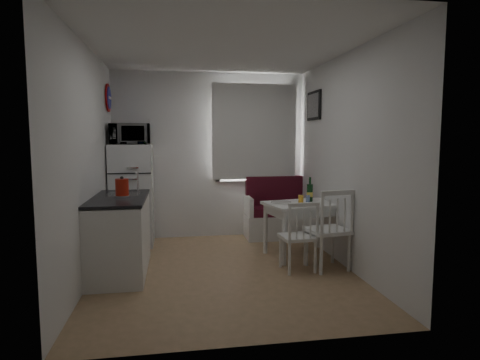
# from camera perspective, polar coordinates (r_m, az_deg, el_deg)

# --- Properties ---
(floor) EXTENTS (3.00, 3.50, 0.02)m
(floor) POSITION_cam_1_polar(r_m,az_deg,el_deg) (4.90, -2.33, -12.80)
(floor) COLOR #9E7E54
(floor) RESTS_ON ground
(ceiling) EXTENTS (3.00, 3.50, 0.02)m
(ceiling) POSITION_cam_1_polar(r_m,az_deg,el_deg) (4.75, -2.48, 18.42)
(ceiling) COLOR white
(ceiling) RESTS_ON wall_back
(wall_back) EXTENTS (3.00, 0.02, 2.60)m
(wall_back) POSITION_cam_1_polar(r_m,az_deg,el_deg) (6.38, -4.30, 3.48)
(wall_back) COLOR white
(wall_back) RESTS_ON floor
(wall_front) EXTENTS (3.00, 0.02, 2.60)m
(wall_front) POSITION_cam_1_polar(r_m,az_deg,el_deg) (2.92, 1.74, 0.53)
(wall_front) COLOR white
(wall_front) RESTS_ON floor
(wall_left) EXTENTS (0.02, 3.50, 2.60)m
(wall_left) POSITION_cam_1_polar(r_m,az_deg,el_deg) (4.71, -20.86, 2.22)
(wall_left) COLOR white
(wall_left) RESTS_ON floor
(wall_right) EXTENTS (0.02, 3.50, 2.60)m
(wall_right) POSITION_cam_1_polar(r_m,az_deg,el_deg) (5.05, 14.76, 2.64)
(wall_right) COLOR white
(wall_right) RESTS_ON floor
(window) EXTENTS (1.22, 0.06, 1.47)m
(window) POSITION_cam_1_polar(r_m,az_deg,el_deg) (6.45, 1.95, 6.41)
(window) COLOR white
(window) RESTS_ON wall_back
(curtain) EXTENTS (1.35, 0.02, 1.50)m
(curtain) POSITION_cam_1_polar(r_m,az_deg,el_deg) (6.38, 2.07, 6.86)
(curtain) COLOR white
(curtain) RESTS_ON wall_back
(kitchen_counter) EXTENTS (0.62, 1.32, 1.16)m
(kitchen_counter) POSITION_cam_1_polar(r_m,az_deg,el_deg) (4.93, -16.68, -7.42)
(kitchen_counter) COLOR white
(kitchen_counter) RESTS_ON floor
(wall_sign) EXTENTS (0.03, 0.40, 0.40)m
(wall_sign) POSITION_cam_1_polar(r_m,az_deg,el_deg) (6.15, -18.15, 11.04)
(wall_sign) COLOR #1A269D
(wall_sign) RESTS_ON wall_left
(picture_frame) EXTENTS (0.04, 0.52, 0.42)m
(picture_frame) POSITION_cam_1_polar(r_m,az_deg,el_deg) (6.07, 10.44, 10.36)
(picture_frame) COLOR black
(picture_frame) RESTS_ON wall_right
(bench) EXTENTS (1.35, 0.52, 0.96)m
(bench) POSITION_cam_1_polar(r_m,az_deg,el_deg) (6.49, 6.70, -5.23)
(bench) COLOR white
(bench) RESTS_ON floor
(dining_table) EXTENTS (1.08, 0.85, 0.72)m
(dining_table) POSITION_cam_1_polar(r_m,az_deg,el_deg) (5.42, 8.97, -4.06)
(dining_table) COLOR white
(dining_table) RESTS_ON floor
(chair_left) EXTENTS (0.43, 0.41, 0.45)m
(chair_left) POSITION_cam_1_polar(r_m,az_deg,el_deg) (4.75, 8.56, -6.92)
(chair_left) COLOR white
(chair_left) RESTS_ON floor
(chair_right) EXTENTS (0.53, 0.51, 0.53)m
(chair_right) POSITION_cam_1_polar(r_m,az_deg,el_deg) (4.85, 12.85, -5.72)
(chair_right) COLOR white
(chair_right) RESTS_ON floor
(fridge) EXTENTS (0.59, 0.59, 1.48)m
(fridge) POSITION_cam_1_polar(r_m,az_deg,el_deg) (6.09, -15.09, -2.09)
(fridge) COLOR white
(fridge) RESTS_ON floor
(microwave) EXTENTS (0.54, 0.37, 0.30)m
(microwave) POSITION_cam_1_polar(r_m,az_deg,el_deg) (5.99, -15.37, 6.33)
(microwave) COLOR white
(microwave) RESTS_ON fridge
(kettle) EXTENTS (0.18, 0.18, 0.24)m
(kettle) POSITION_cam_1_polar(r_m,az_deg,el_deg) (4.74, -16.42, -1.03)
(kettle) COLOR #B31E0E
(kettle) RESTS_ON kitchen_counter
(wine_bottle) EXTENTS (0.08, 0.08, 0.33)m
(wine_bottle) POSITION_cam_1_polar(r_m,az_deg,el_deg) (5.51, 9.91, -1.31)
(wine_bottle) COLOR #123919
(wine_bottle) RESTS_ON dining_table
(drinking_glass_orange) EXTENTS (0.07, 0.07, 0.11)m
(drinking_glass_orange) POSITION_cam_1_polar(r_m,az_deg,el_deg) (5.33, 8.65, -2.73)
(drinking_glass_orange) COLOR gold
(drinking_glass_orange) RESTS_ON dining_table
(drinking_glass_blue) EXTENTS (0.06, 0.06, 0.09)m
(drinking_glass_blue) POSITION_cam_1_polar(r_m,az_deg,el_deg) (5.47, 9.62, -2.63)
(drinking_glass_blue) COLOR #7694CA
(drinking_glass_blue) RESTS_ON dining_table
(plate) EXTENTS (0.27, 0.27, 0.02)m
(plate) POSITION_cam_1_polar(r_m,az_deg,el_deg) (5.34, 5.85, -3.18)
(plate) COLOR white
(plate) RESTS_ON dining_table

